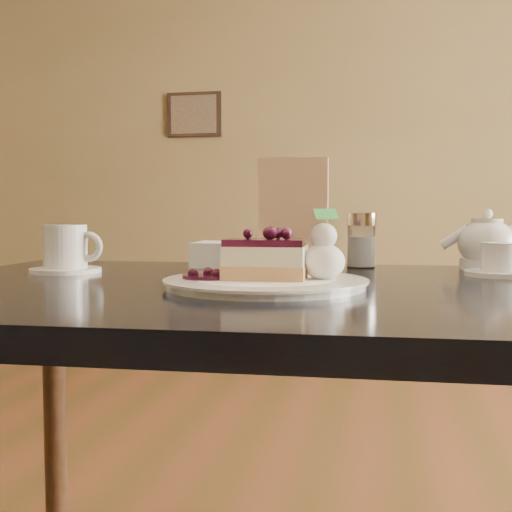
% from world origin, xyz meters
% --- Properties ---
extents(main_table, '(1.17, 0.80, 0.72)m').
position_xyz_m(main_table, '(0.03, 0.25, 0.64)').
color(main_table, black).
rests_on(main_table, ground).
extents(dessert_plate, '(0.28, 0.28, 0.01)m').
position_xyz_m(dessert_plate, '(0.03, 0.20, 0.72)').
color(dessert_plate, white).
rests_on(dessert_plate, main_table).
extents(cheesecake_slice, '(0.12, 0.08, 0.06)m').
position_xyz_m(cheesecake_slice, '(0.03, 0.20, 0.76)').
color(cheesecake_slice, tan).
rests_on(cheesecake_slice, dessert_plate).
extents(whipped_cream, '(0.06, 0.06, 0.05)m').
position_xyz_m(whipped_cream, '(0.11, 0.21, 0.75)').
color(whipped_cream, white).
rests_on(whipped_cream, dessert_plate).
extents(berry_sauce, '(0.08, 0.08, 0.01)m').
position_xyz_m(berry_sauce, '(-0.05, 0.19, 0.73)').
color(berry_sauce, '#370B20').
rests_on(berry_sauce, dessert_plate).
extents(coffee_set, '(0.13, 0.12, 0.08)m').
position_xyz_m(coffee_set, '(-0.36, 0.36, 0.75)').
color(coffee_set, white).
rests_on(coffee_set, main_table).
extents(tea_set, '(0.16, 0.23, 0.10)m').
position_xyz_m(tea_set, '(0.38, 0.54, 0.76)').
color(tea_set, white).
rests_on(tea_set, main_table).
extents(menu_card, '(0.13, 0.03, 0.21)m').
position_xyz_m(menu_card, '(0.02, 0.54, 0.82)').
color(menu_card, beige).
rests_on(menu_card, main_table).
extents(sugar_shaker, '(0.06, 0.06, 0.11)m').
position_xyz_m(sugar_shaker, '(0.15, 0.55, 0.77)').
color(sugar_shaker, white).
rests_on(sugar_shaker, main_table).
extents(napkin_stack, '(0.12, 0.12, 0.05)m').
position_xyz_m(napkin_stack, '(-0.12, 0.54, 0.74)').
color(napkin_stack, white).
rests_on(napkin_stack, main_table).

